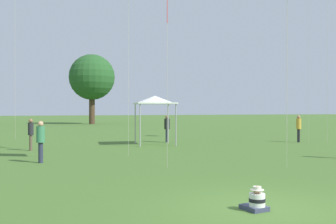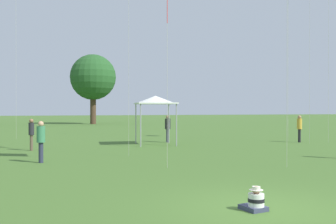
% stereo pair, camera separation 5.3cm
% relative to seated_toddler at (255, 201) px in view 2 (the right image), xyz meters
% --- Properties ---
extents(ground_plane, '(300.00, 300.00, 0.00)m').
position_rel_seated_toddler_xyz_m(ground_plane, '(0.29, 0.12, -0.21)').
color(ground_plane, '#426628').
extents(seated_toddler, '(0.51, 0.60, 0.54)m').
position_rel_seated_toddler_xyz_m(seated_toddler, '(0.00, 0.00, 0.00)').
color(seated_toddler, '#383D56').
rests_on(seated_toddler, ground).
extents(person_standing_1, '(0.49, 0.49, 1.73)m').
position_rel_seated_toddler_xyz_m(person_standing_1, '(-4.22, 9.67, 0.83)').
color(person_standing_1, '#282D42').
rests_on(person_standing_1, ground).
extents(person_standing_2, '(0.42, 0.42, 1.83)m').
position_rel_seated_toddler_xyz_m(person_standing_2, '(12.54, 14.68, 0.90)').
color(person_standing_2, black).
rests_on(person_standing_2, ground).
extents(person_standing_3, '(0.38, 0.38, 1.72)m').
position_rel_seated_toddler_xyz_m(person_standing_3, '(-4.59, 14.95, 0.84)').
color(person_standing_3, brown).
rests_on(person_standing_3, ground).
extents(person_standing_4, '(0.50, 0.50, 1.83)m').
position_rel_seated_toddler_xyz_m(person_standing_4, '(4.15, 17.69, 0.88)').
color(person_standing_4, '#282D42').
rests_on(person_standing_4, ground).
extents(canopy_tent, '(2.72, 2.72, 3.08)m').
position_rel_seated_toddler_xyz_m(canopy_tent, '(2.78, 16.11, 2.58)').
color(canopy_tent, white).
rests_on(canopy_tent, ground).
extents(distant_tree_1, '(7.03, 7.03, 10.76)m').
position_rel_seated_toddler_xyz_m(distant_tree_1, '(4.46, 53.59, 6.98)').
color(distant_tree_1, '#473323').
rests_on(distant_tree_1, ground).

